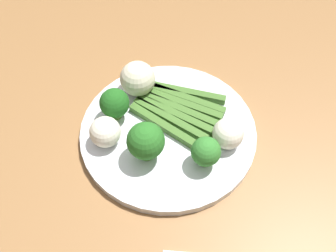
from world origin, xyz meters
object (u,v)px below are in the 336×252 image
broccoli_back (115,103)px  broccoli_front_left (146,141)px  cauliflower_right (105,132)px  cauliflower_near_fork (228,134)px  dining_table (152,168)px  cauliflower_near_center (138,79)px  broccoli_back_right (206,152)px  asparagus_bundle (178,109)px  plate (168,131)px

broccoli_back → broccoli_front_left: size_ratio=0.85×
cauliflower_right → cauliflower_near_fork: bearing=-97.4°
dining_table → cauliflower_near_center: (0.09, 0.01, 0.15)m
broccoli_back_right → cauliflower_near_center: cauliflower_near_center is taller
cauliflower_near_center → cauliflower_right: cauliflower_near_center is taller
broccoli_back → cauliflower_right: broccoli_back is taller
asparagus_bundle → broccoli_front_left: 0.10m
asparagus_bundle → cauliflower_right: 0.13m
broccoli_back → dining_table: bearing=-124.4°
dining_table → cauliflower_near_center: size_ratio=18.91×
asparagus_bundle → broccoli_back_right: 0.11m
broccoli_front_left → cauliflower_near_center: bearing=1.6°
dining_table → cauliflower_right: cauliflower_right is taller
cauliflower_near_center → broccoli_back_right: bearing=-150.2°
plate → cauliflower_near_center: cauliflower_near_center is taller
dining_table → broccoli_back: (0.03, 0.05, 0.15)m
broccoli_front_left → cauliflower_near_fork: size_ratio=1.43×
plate → cauliflower_right: bearing=98.2°
broccoli_back → broccoli_front_left: bearing=-151.8°
broccoli_back → broccoli_front_left: 0.09m
asparagus_bundle → cauliflower_near_fork: (-0.07, -0.07, 0.02)m
plate → asparagus_bundle: 0.04m
dining_table → plate: 0.11m
broccoli_back → cauliflower_near_center: same height
plate → broccoli_back: bearing=68.1°
cauliflower_near_fork → cauliflower_near_center: 0.17m
plate → cauliflower_near_fork: bearing=-113.5°
broccoli_back_right → cauliflower_near_center: size_ratio=0.91×
dining_table → broccoli_back: broccoli_back is taller
cauliflower_near_center → asparagus_bundle: bearing=-130.7°
dining_table → broccoli_front_left: bearing=170.0°
cauliflower_right → broccoli_back_right: bearing=-111.3°
plate → broccoli_back: (0.03, 0.08, 0.04)m
asparagus_bundle → cauliflower_near_fork: cauliflower_near_fork is taller
broccoli_front_left → cauliflower_near_center: broccoli_front_left is taller
asparagus_bundle → dining_table: bearing=-110.5°
dining_table → cauliflower_near_fork: (-0.03, -0.12, 0.14)m
broccoli_back_right → broccoli_front_left: 0.09m
cauliflower_right → dining_table: bearing=-80.5°
cauliflower_near_center → cauliflower_right: size_ratio=1.23×
broccoli_front_left → cauliflower_right: size_ratio=1.43×
broccoli_back_right → asparagus_bundle: bearing=15.1°
asparagus_bundle → plate: bearing=-87.0°
plate → broccoli_back: size_ratio=4.83×
broccoli_back_right → broccoli_front_left: broccoli_front_left is taller
plate → cauliflower_right: cauliflower_right is taller
asparagus_bundle → cauliflower_near_fork: 0.10m
dining_table → asparagus_bundle: asparagus_bundle is taller
cauliflower_near_fork → asparagus_bundle: bearing=44.1°
broccoli_back_right → broccoli_back: (0.10, 0.13, 0.00)m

